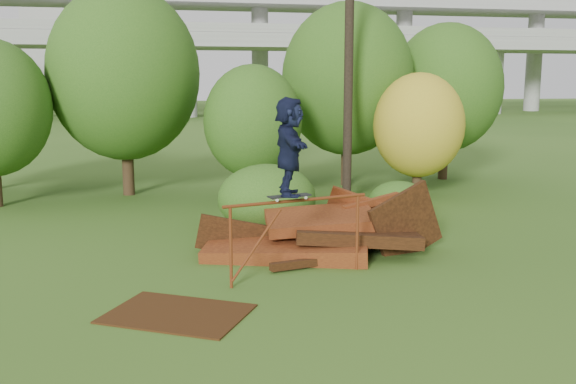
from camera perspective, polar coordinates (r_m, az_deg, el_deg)
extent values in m
plane|color=#2D5116|center=(11.73, 5.89, -9.24)|extent=(240.00, 240.00, 0.00)
cube|color=#481A0C|center=(14.44, -0.02, -4.78)|extent=(4.07, 3.19, 0.59)
cube|color=black|center=(14.47, 6.06, -3.83)|extent=(3.00, 2.20, 0.53)
cube|color=#481A0C|center=(14.68, 2.88, -2.46)|extent=(2.63, 1.88, 0.51)
cube|color=black|center=(14.60, 10.44, -2.88)|extent=(1.98, 0.64, 1.97)
cube|color=#481A0C|center=(15.74, 5.68, -2.22)|extent=(1.49, 0.93, 1.59)
cube|color=black|center=(14.60, -4.97, -3.97)|extent=(1.70, 0.22, 1.09)
cube|color=black|center=(13.39, 2.28, -6.23)|extent=(1.93, 0.59, 0.16)
cube|color=#481A0C|center=(15.50, 7.44, -0.93)|extent=(1.57, 0.59, 0.39)
cylinder|color=#65290F|center=(11.97, -5.11, -4.95)|extent=(0.06, 0.06, 1.55)
cylinder|color=#65290F|center=(13.16, 6.17, -3.61)|extent=(0.06, 0.06, 1.55)
cylinder|color=#65290F|center=(12.34, 0.82, -0.77)|extent=(2.97, 0.81, 0.06)
cube|color=black|center=(12.25, 0.12, -0.34)|extent=(0.88, 0.43, 0.03)
cylinder|color=beige|center=(12.04, -0.98, -0.73)|extent=(0.07, 0.04, 0.06)
cylinder|color=beige|center=(12.21, -1.35, -0.58)|extent=(0.07, 0.04, 0.06)
cylinder|color=beige|center=(12.31, 1.58, -0.50)|extent=(0.07, 0.04, 0.06)
cylinder|color=beige|center=(12.47, 1.19, -0.36)|extent=(0.07, 0.04, 0.06)
imported|color=black|center=(12.12, 0.12, 4.07)|extent=(0.79, 1.79, 1.86)
cube|color=#381E0C|center=(10.98, -9.82, -10.61)|extent=(2.75, 2.51, 0.03)
cylinder|color=black|center=(22.39, -14.05, 2.55)|extent=(0.39, 0.39, 2.20)
ellipsoid|color=#1A4211|center=(22.22, -14.37, 10.17)|extent=(4.99, 4.99, 5.74)
cylinder|color=black|center=(20.42, -3.10, 1.04)|extent=(0.32, 0.32, 1.42)
ellipsoid|color=#1A4211|center=(20.22, -3.15, 6.28)|extent=(3.09, 3.09, 3.55)
cylinder|color=black|center=(23.91, 5.20, 3.12)|extent=(0.38, 0.38, 2.10)
ellipsoid|color=#1A4211|center=(23.75, 5.31, 9.96)|extent=(4.80, 4.80, 5.51)
cylinder|color=black|center=(21.77, 11.39, 1.22)|extent=(0.31, 0.31, 1.28)
ellipsoid|color=#A58C19|center=(21.58, 11.54, 5.85)|extent=(2.98, 2.98, 3.43)
cylinder|color=black|center=(26.03, 13.64, 3.27)|extent=(0.37, 0.37, 1.96)
ellipsoid|color=#1A4211|center=(25.88, 13.88, 8.99)|extent=(4.31, 4.31, 4.95)
ellipsoid|color=#1A4211|center=(16.40, -1.89, -0.54)|extent=(2.52, 2.33, 1.75)
ellipsoid|color=#1A4211|center=(17.37, 9.82, -1.01)|extent=(1.70, 1.56, 1.20)
cylinder|color=black|center=(20.24, 5.43, 11.98)|extent=(0.28, 0.28, 9.20)
cube|color=gray|center=(70.77, -9.12, 13.07)|extent=(160.00, 9.00, 1.40)
cube|color=gray|center=(77.18, -9.44, 16.51)|extent=(160.00, 9.00, 1.40)
cylinder|color=gray|center=(72.06, -23.66, 9.14)|extent=(2.20, 2.20, 8.00)
cylinder|color=gray|center=(70.64, -9.03, 9.83)|extent=(2.20, 2.20, 8.00)
cylinder|color=gray|center=(73.73, 5.30, 9.91)|extent=(2.20, 2.20, 8.00)
cube|color=#9E9E99|center=(113.72, -18.57, 14.45)|extent=(14.00, 14.00, 28.00)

